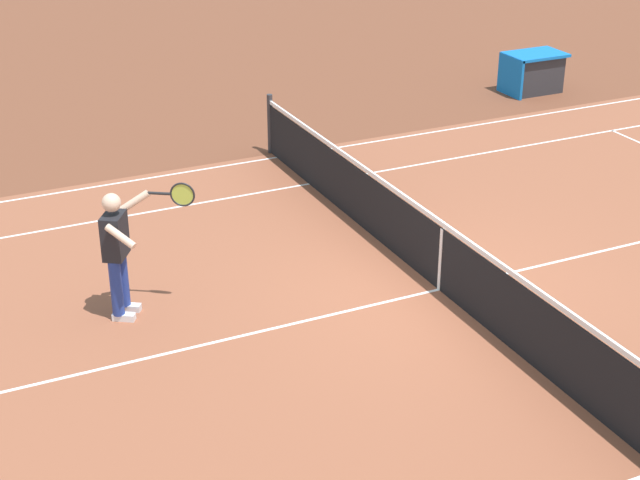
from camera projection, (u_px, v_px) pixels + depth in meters
ground_plane at (439, 290)px, 12.81m from camera, size 60.00×60.00×0.00m
court_slab at (439, 289)px, 12.81m from camera, size 24.20×11.40×0.00m
court_line_markings at (439, 289)px, 12.81m from camera, size 23.85×11.05×0.01m
tennis_net at (441, 256)px, 12.60m from camera, size 0.10×11.70×1.08m
tennis_player_near at (119, 248)px, 11.81m from camera, size 1.18×0.75×1.70m
equipment_cart_tarped at (532, 72)px, 20.77m from camera, size 1.25×0.84×0.85m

